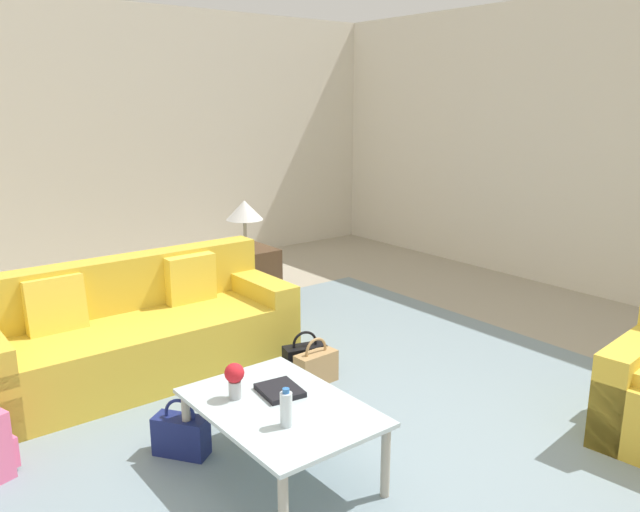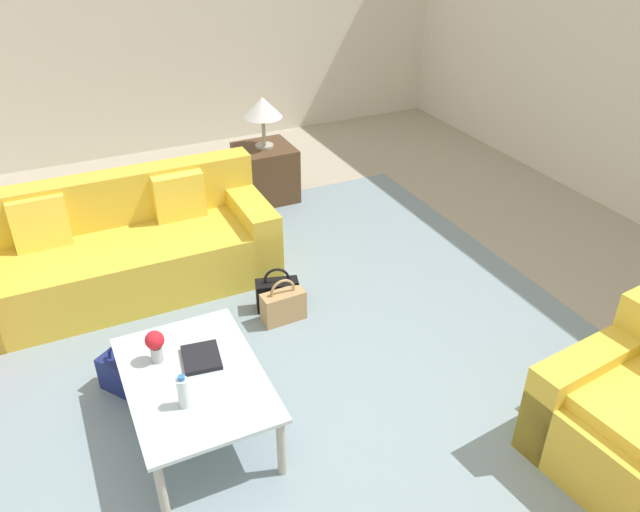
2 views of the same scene
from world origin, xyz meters
The scene contains 13 objects.
ground_plane centered at (0.00, 0.00, 0.00)m, with size 12.00×12.00×0.00m, color #A89E89.
wall_left centered at (-5.06, 0.00, 1.55)m, with size 0.12×8.00×3.10m, color silver.
area_rug centered at (-0.60, 0.20, 0.00)m, with size 5.20×4.40×0.01m, color gray.
couch centered at (-2.19, -0.60, 0.30)m, with size 0.89×2.32×0.86m.
coffee_table centered at (-0.40, -0.50, 0.38)m, with size 1.08×0.75×0.43m.
water_bottle centered at (-0.20, -0.60, 0.53)m, with size 0.06×0.06×0.20m.
coffee_table_book centered at (-0.52, -0.42, 0.45)m, with size 0.25×0.21×0.03m, color black.
flower_vase centered at (-0.62, -0.65, 0.55)m, with size 0.11×0.11×0.21m.
side_table centered at (-3.20, 1.00, 0.28)m, with size 0.54×0.54×0.55m, color #513823.
table_lamp centered at (-3.20, 1.00, 0.94)m, with size 0.38×0.38×0.50m.
handbag_tan centered at (-1.20, 0.36, 0.13)m, with size 0.15×0.33×0.36m.
handbag_navy centered at (-0.94, -0.84, 0.13)m, with size 0.34×0.30×0.36m.
handbag_black centered at (-1.36, 0.38, 0.13)m, with size 0.22×0.35×0.36m.
Camera 1 is at (2.15, -2.22, 2.03)m, focal length 35.00 mm.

